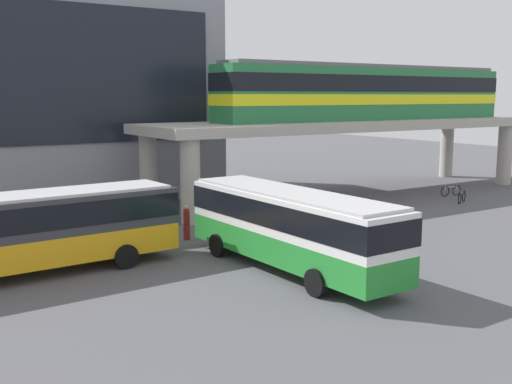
# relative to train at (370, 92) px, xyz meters

# --- Properties ---
(ground_plane) EXTENTS (120.00, 120.00, 0.00)m
(ground_plane) POSITION_rel_train_xyz_m (-16.00, -4.50, -7.20)
(ground_plane) COLOR #515156
(elevated_platform) EXTENTS (30.03, 7.27, 5.23)m
(elevated_platform) POSITION_rel_train_xyz_m (-1.92, 0.00, -2.65)
(elevated_platform) COLOR #ADA89E
(elevated_platform) RESTS_ON ground_plane
(train) EXTENTS (24.40, 2.96, 3.84)m
(train) POSITION_rel_train_xyz_m (0.00, 0.00, 0.00)
(train) COLOR #26723F
(train) RESTS_ON elevated_platform
(bus_main) EXTENTS (2.99, 11.10, 3.22)m
(bus_main) POSITION_rel_train_xyz_m (-16.62, -13.17, -5.21)
(bus_main) COLOR #268C33
(bus_main) RESTS_ON ground_plane
(bus_secondary) EXTENTS (11.15, 3.15, 3.22)m
(bus_secondary) POSITION_rel_train_xyz_m (-25.15, -8.23, -5.21)
(bus_secondary) COLOR orange
(bus_secondary) RESTS_ON ground_plane
(bicycle_brown) EXTENTS (1.75, 0.50, 1.04)m
(bicycle_brown) POSITION_rel_train_xyz_m (-5.19, -5.34, -6.84)
(bicycle_brown) COLOR black
(bicycle_brown) RESTS_ON ground_plane
(bicycle_green) EXTENTS (1.66, 0.79, 1.04)m
(bicycle_green) POSITION_rel_train_xyz_m (2.20, -6.58, -6.84)
(bicycle_green) COLOR black
(bicycle_green) RESTS_ON ground_plane
(bicycle_blue) EXTENTS (1.70, 0.67, 1.04)m
(bicycle_blue) POSITION_rel_train_xyz_m (-10.62, -4.63, -6.84)
(bicycle_blue) COLOR black
(bicycle_blue) RESTS_ON ground_plane
(bicycle_silver) EXTENTS (1.78, 0.31, 1.04)m
(bicycle_silver) POSITION_rel_train_xyz_m (3.86, -4.33, -6.84)
(bicycle_silver) COLOR black
(bicycle_silver) RESTS_ON ground_plane
(bicycle_red) EXTENTS (1.67, 0.76, 1.04)m
(bicycle_red) POSITION_rel_train_xyz_m (-8.45, -7.00, -6.84)
(bicycle_red) COLOR black
(bicycle_red) RESTS_ON ground_plane
(pedestrian_waiting_near_stop) EXTENTS (0.38, 0.47, 1.71)m
(pedestrian_waiting_near_stop) POSITION_rel_train_xyz_m (-17.65, -6.12, -6.40)
(pedestrian_waiting_near_stop) COLOR maroon
(pedestrian_waiting_near_stop) RESTS_ON ground_plane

